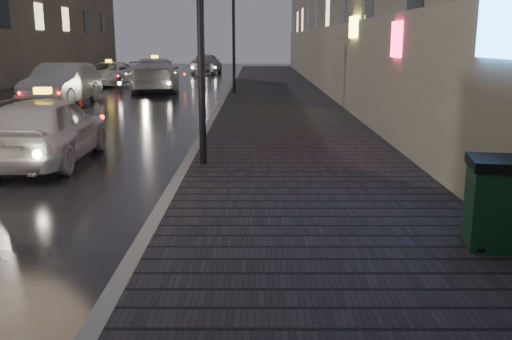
{
  "coord_description": "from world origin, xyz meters",
  "views": [
    {
      "loc": [
        2.93,
        -5.23,
        2.59
      ],
      "look_at": [
        2.92,
        2.36,
        0.85
      ],
      "focal_mm": 40.0,
      "sensor_mm": 36.0,
      "label": 1
    }
  ],
  "objects_px": {
    "taxi_mid": "(155,75)",
    "lamp_far": "(234,20)",
    "taxi_near": "(46,129)",
    "car_left_mid": "(62,84)",
    "taxi_far": "(109,74)",
    "trash_bin": "(498,202)",
    "car_far": "(206,63)"
  },
  "relations": [
    {
      "from": "taxi_mid",
      "to": "lamp_far",
      "type": "bearing_deg",
      "value": 142.65
    },
    {
      "from": "taxi_near",
      "to": "car_left_mid",
      "type": "xyz_separation_m",
      "value": [
        -3.43,
        11.32,
        0.09
      ]
    },
    {
      "from": "taxi_near",
      "to": "taxi_mid",
      "type": "relative_size",
      "value": 0.75
    },
    {
      "from": "taxi_far",
      "to": "taxi_mid",
      "type": "bearing_deg",
      "value": -41.9
    },
    {
      "from": "trash_bin",
      "to": "taxi_far",
      "type": "relative_size",
      "value": 0.22
    },
    {
      "from": "car_left_mid",
      "to": "taxi_far",
      "type": "distance_m",
      "value": 10.16
    },
    {
      "from": "trash_bin",
      "to": "car_left_mid",
      "type": "relative_size",
      "value": 0.21
    },
    {
      "from": "taxi_mid",
      "to": "taxi_far",
      "type": "bearing_deg",
      "value": -55.06
    },
    {
      "from": "lamp_far",
      "to": "taxi_mid",
      "type": "distance_m",
      "value": 5.51
    },
    {
      "from": "lamp_far",
      "to": "car_far",
      "type": "xyz_separation_m",
      "value": [
        -2.85,
        17.76,
        -2.68
      ]
    },
    {
      "from": "taxi_far",
      "to": "trash_bin",
      "type": "bearing_deg",
      "value": -60.48
    },
    {
      "from": "car_left_mid",
      "to": "taxi_mid",
      "type": "distance_m",
      "value": 6.92
    },
    {
      "from": "trash_bin",
      "to": "car_far",
      "type": "xyz_separation_m",
      "value": [
        -6.8,
        38.46,
        0.11
      ]
    },
    {
      "from": "taxi_far",
      "to": "lamp_far",
      "type": "bearing_deg",
      "value": -33.23
    },
    {
      "from": "lamp_far",
      "to": "car_left_mid",
      "type": "xyz_separation_m",
      "value": [
        -6.85,
        -3.91,
        -2.66
      ]
    },
    {
      "from": "trash_bin",
      "to": "car_left_mid",
      "type": "xyz_separation_m",
      "value": [
        -10.8,
        16.79,
        0.13
      ]
    },
    {
      "from": "trash_bin",
      "to": "taxi_near",
      "type": "relative_size",
      "value": 0.25
    },
    {
      "from": "taxi_near",
      "to": "taxi_far",
      "type": "xyz_separation_m",
      "value": [
        -4.08,
        21.45,
        -0.07
      ]
    },
    {
      "from": "taxi_mid",
      "to": "trash_bin",
      "type": "bearing_deg",
      "value": 102.62
    },
    {
      "from": "car_left_mid",
      "to": "car_far",
      "type": "xyz_separation_m",
      "value": [
        4.0,
        21.67,
        -0.03
      ]
    },
    {
      "from": "lamp_far",
      "to": "taxi_mid",
      "type": "bearing_deg",
      "value": 149.32
    },
    {
      "from": "taxi_near",
      "to": "taxi_far",
      "type": "relative_size",
      "value": 0.9
    },
    {
      "from": "car_far",
      "to": "trash_bin",
      "type": "bearing_deg",
      "value": 105.47
    },
    {
      "from": "taxi_far",
      "to": "car_far",
      "type": "relative_size",
      "value": 1.02
    },
    {
      "from": "lamp_far",
      "to": "car_left_mid",
      "type": "bearing_deg",
      "value": -150.28
    },
    {
      "from": "car_left_mid",
      "to": "taxi_far",
      "type": "relative_size",
      "value": 1.04
    },
    {
      "from": "taxi_far",
      "to": "car_left_mid",
      "type": "bearing_deg",
      "value": -79.84
    },
    {
      "from": "taxi_near",
      "to": "car_left_mid",
      "type": "height_order",
      "value": "car_left_mid"
    },
    {
      "from": "car_left_mid",
      "to": "lamp_far",
      "type": "bearing_deg",
      "value": 31.83
    },
    {
      "from": "taxi_near",
      "to": "car_far",
      "type": "height_order",
      "value": "car_far"
    },
    {
      "from": "trash_bin",
      "to": "taxi_mid",
      "type": "height_order",
      "value": "taxi_mid"
    },
    {
      "from": "lamp_far",
      "to": "taxi_mid",
      "type": "height_order",
      "value": "lamp_far"
    }
  ]
}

